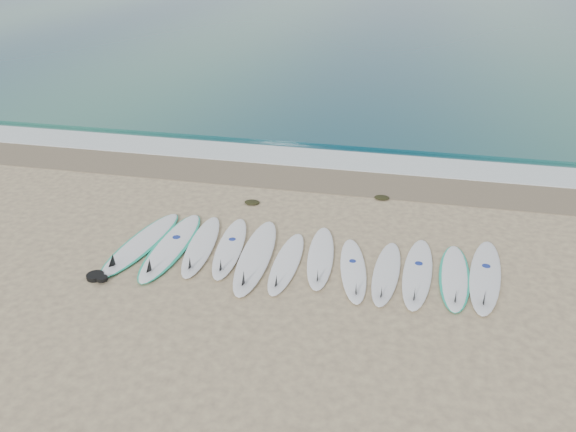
% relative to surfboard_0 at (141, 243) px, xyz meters
% --- Properties ---
extents(ground, '(120.00, 120.00, 0.00)m').
position_rel_surfboard_0_xyz_m(ground, '(3.36, 0.09, -0.05)').
color(ground, tan).
extents(ocean, '(120.00, 55.00, 0.03)m').
position_rel_surfboard_0_xyz_m(ocean, '(3.36, 32.59, -0.04)').
color(ocean, '#1A5151').
rests_on(ocean, ground).
extents(wet_sand_band, '(120.00, 1.80, 0.01)m').
position_rel_surfboard_0_xyz_m(wet_sand_band, '(3.36, 4.19, -0.05)').
color(wet_sand_band, '#73634C').
rests_on(wet_sand_band, ground).
extents(foam_band, '(120.00, 1.40, 0.04)m').
position_rel_surfboard_0_xyz_m(foam_band, '(3.36, 5.59, -0.03)').
color(foam_band, silver).
rests_on(foam_band, ground).
extents(wave_crest, '(120.00, 1.00, 0.10)m').
position_rel_surfboard_0_xyz_m(wave_crest, '(3.36, 7.09, -0.00)').
color(wave_crest, '#1A5151').
rests_on(wave_crest, ground).
extents(surfboard_0, '(0.96, 2.83, 0.35)m').
position_rel_surfboard_0_xyz_m(surfboard_0, '(0.00, 0.00, 0.00)').
color(surfboard_0, white).
rests_on(surfboard_0, ground).
extents(surfboard_1, '(0.72, 2.85, 0.36)m').
position_rel_surfboard_0_xyz_m(surfboard_1, '(0.64, 0.00, 0.00)').
color(surfboard_1, white).
rests_on(surfboard_1, ground).
extents(surfboard_2, '(0.83, 2.56, 0.32)m').
position_rel_surfboard_0_xyz_m(surfboard_2, '(1.23, 0.14, 0.00)').
color(surfboard_2, white).
rests_on(surfboard_2, ground).
extents(surfboard_3, '(0.81, 2.53, 0.32)m').
position_rel_surfboard_0_xyz_m(surfboard_3, '(1.81, 0.19, 0.00)').
color(surfboard_3, white).
rests_on(surfboard_3, ground).
extents(surfboard_4, '(0.78, 2.94, 0.37)m').
position_rel_surfboard_0_xyz_m(surfboard_4, '(2.41, -0.04, 0.01)').
color(surfboard_4, white).
rests_on(surfboard_4, ground).
extents(surfboard_5, '(0.49, 2.34, 0.30)m').
position_rel_surfboard_0_xyz_m(surfboard_5, '(3.04, -0.13, -0.00)').
color(surfboard_5, white).
rests_on(surfboard_5, ground).
extents(surfboard_6, '(0.73, 2.45, 0.31)m').
position_rel_surfboard_0_xyz_m(surfboard_6, '(3.65, 0.22, 0.00)').
color(surfboard_6, white).
rests_on(surfboard_6, ground).
extents(surfboard_7, '(0.84, 2.34, 0.29)m').
position_rel_surfboard_0_xyz_m(surfboard_7, '(4.32, -0.10, -0.00)').
color(surfboard_7, white).
rests_on(surfboard_7, ground).
extents(surfboard_8, '(0.60, 2.31, 0.29)m').
position_rel_surfboard_0_xyz_m(surfboard_8, '(4.93, -0.08, -0.00)').
color(surfboard_8, white).
rests_on(surfboard_8, ground).
extents(surfboard_9, '(0.68, 2.57, 0.33)m').
position_rel_surfboard_0_xyz_m(surfboard_9, '(5.50, 0.03, 0.00)').
color(surfboard_9, white).
rests_on(surfboard_9, ground).
extents(surfboard_10, '(0.65, 2.35, 0.30)m').
position_rel_surfboard_0_xyz_m(surfboard_10, '(6.16, 0.07, -0.01)').
color(surfboard_10, white).
rests_on(surfboard_10, ground).
extents(surfboard_11, '(0.89, 2.72, 0.34)m').
position_rel_surfboard_0_xyz_m(surfboard_11, '(6.71, 0.19, 0.01)').
color(surfboard_11, silver).
rests_on(surfboard_11, ground).
extents(seaweed_near, '(0.36, 0.28, 0.07)m').
position_rel_surfboard_0_xyz_m(seaweed_near, '(1.67, 2.39, -0.02)').
color(seaweed_near, black).
rests_on(seaweed_near, ground).
extents(seaweed_far, '(0.36, 0.28, 0.07)m').
position_rel_surfboard_0_xyz_m(seaweed_far, '(4.63, 3.30, -0.02)').
color(seaweed_far, black).
rests_on(seaweed_far, ground).
extents(leash_coil, '(0.46, 0.36, 0.11)m').
position_rel_surfboard_0_xyz_m(leash_coil, '(-0.25, -1.32, -0.00)').
color(leash_coil, black).
rests_on(leash_coil, ground).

